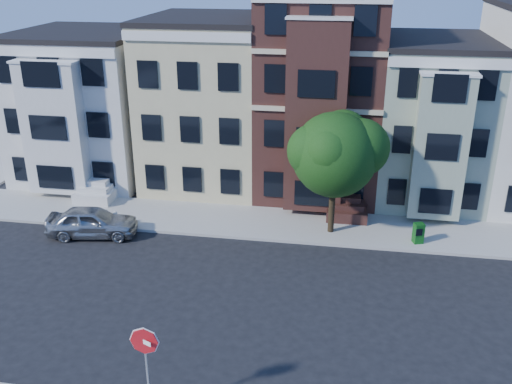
% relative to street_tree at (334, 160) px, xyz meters
% --- Properties ---
extents(ground, '(120.00, 120.00, 0.00)m').
position_rel_street_tree_xyz_m(ground, '(-1.15, -7.44, -4.10)').
color(ground, black).
extents(far_sidewalk, '(60.00, 4.00, 0.15)m').
position_rel_street_tree_xyz_m(far_sidewalk, '(-1.15, 0.56, -4.03)').
color(far_sidewalk, '#9E9B93').
rests_on(far_sidewalk, ground).
extents(house_white, '(8.00, 9.00, 9.00)m').
position_rel_street_tree_xyz_m(house_white, '(-16.15, 7.06, 0.40)').
color(house_white, silver).
rests_on(house_white, ground).
extents(house_yellow, '(7.00, 9.00, 10.00)m').
position_rel_street_tree_xyz_m(house_yellow, '(-8.15, 7.06, 0.90)').
color(house_yellow, '#CABC8C').
rests_on(house_yellow, ground).
extents(house_brown, '(7.00, 9.00, 12.00)m').
position_rel_street_tree_xyz_m(house_brown, '(-1.15, 7.06, 1.90)').
color(house_brown, '#3A1D18').
rests_on(house_brown, ground).
extents(house_green, '(6.00, 9.00, 9.00)m').
position_rel_street_tree_xyz_m(house_green, '(5.35, 7.06, 0.40)').
color(house_green, gray).
rests_on(house_green, ground).
extents(street_tree, '(7.84, 7.84, 7.91)m').
position_rel_street_tree_xyz_m(street_tree, '(0.00, 0.00, 0.00)').
color(street_tree, '#214D18').
rests_on(street_tree, far_sidewalk).
extents(parked_car, '(4.88, 2.56, 1.58)m').
position_rel_street_tree_xyz_m(parked_car, '(-12.25, -2.24, -3.31)').
color(parked_car, '#9FA1A5').
rests_on(parked_car, ground).
extents(newspaper_box, '(0.59, 0.55, 1.05)m').
position_rel_street_tree_xyz_m(newspaper_box, '(4.40, -0.56, -3.43)').
color(newspaper_box, '#105617').
rests_on(newspaper_box, far_sidewalk).
extents(fire_hydrant, '(0.27, 0.27, 0.64)m').
position_rel_street_tree_xyz_m(fire_hydrant, '(-11.43, -1.14, -3.63)').
color(fire_hydrant, silver).
rests_on(fire_hydrant, far_sidewalk).
extents(stop_sign, '(0.94, 0.50, 3.50)m').
position_rel_street_tree_xyz_m(stop_sign, '(-5.13, -13.74, -2.20)').
color(stop_sign, '#B31117').
rests_on(stop_sign, near_sidewalk).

